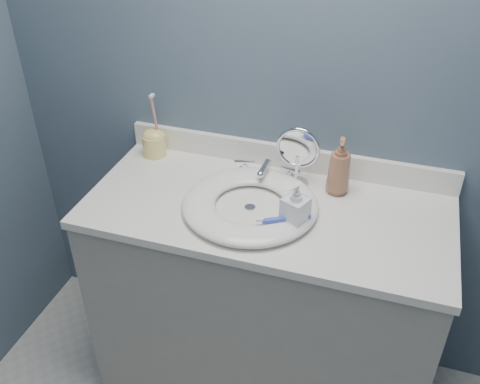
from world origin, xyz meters
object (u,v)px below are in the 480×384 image
at_px(soap_bottle_amber, 340,166).
at_px(soap_bottle_clear, 296,206).
at_px(toothbrush_holder, 154,141).
at_px(makeup_mirror, 298,155).

bearing_deg(soap_bottle_amber, soap_bottle_clear, -117.20).
bearing_deg(soap_bottle_clear, toothbrush_holder, 179.38).
height_order(soap_bottle_amber, soap_bottle_clear, soap_bottle_amber).
xyz_separation_m(makeup_mirror, soap_bottle_amber, (0.14, -0.00, -0.02)).
bearing_deg(soap_bottle_clear, soap_bottle_amber, 92.00).
relative_size(makeup_mirror, soap_bottle_amber, 1.09).
xyz_separation_m(makeup_mirror, soap_bottle_clear, (0.05, -0.24, -0.04)).
relative_size(soap_bottle_amber, soap_bottle_clear, 1.27).
xyz_separation_m(makeup_mirror, toothbrush_holder, (-0.56, 0.04, -0.06)).
bearing_deg(soap_bottle_clear, makeup_mirror, 125.49).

